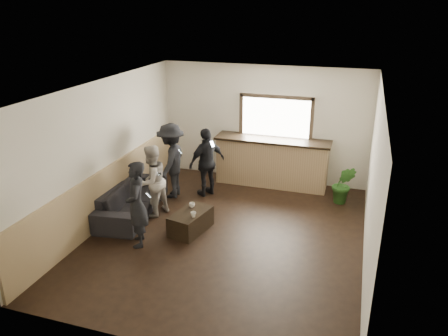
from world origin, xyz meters
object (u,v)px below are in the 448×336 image
(sofa, at_px, (132,199))
(potted_plant, at_px, (343,185))
(coffee_table, at_px, (191,221))
(person_c, at_px, (171,161))
(person_a, at_px, (137,204))
(cup_a, at_px, (192,205))
(cup_b, at_px, (193,215))
(person_b, at_px, (152,181))
(bar_counter, at_px, (272,159))
(person_d, at_px, (207,162))

(sofa, relative_size, potted_plant, 2.51)
(coffee_table, relative_size, person_c, 0.53)
(coffee_table, height_order, person_a, person_a)
(cup_a, height_order, cup_b, cup_b)
(person_a, height_order, person_b, person_a)
(bar_counter, xyz_separation_m, sofa, (-2.45, -2.40, -0.32))
(sofa, bearing_deg, cup_b, -116.04)
(person_d, bearing_deg, coffee_table, 45.11)
(cup_a, distance_m, person_b, 1.02)
(person_b, distance_m, person_d, 1.49)
(coffee_table, distance_m, person_a, 1.19)
(cup_a, relative_size, person_b, 0.08)
(bar_counter, relative_size, cup_a, 23.58)
(person_b, bearing_deg, potted_plant, 135.03)
(person_a, bearing_deg, coffee_table, 109.43)
(cup_b, height_order, potted_plant, potted_plant)
(potted_plant, height_order, person_a, person_a)
(cup_b, bearing_deg, person_d, 102.05)
(coffee_table, xyz_separation_m, person_b, (-1.00, 0.41, 0.55))
(sofa, bearing_deg, cup_a, -103.79)
(potted_plant, height_order, person_d, person_d)
(coffee_table, height_order, person_b, person_b)
(coffee_table, relative_size, person_a, 0.57)
(bar_counter, bearing_deg, person_a, -116.26)
(cup_a, bearing_deg, potted_plant, 35.56)
(sofa, distance_m, person_a, 1.39)
(coffee_table, distance_m, person_c, 1.83)
(sofa, bearing_deg, person_a, -153.70)
(cup_b, relative_size, person_b, 0.07)
(sofa, relative_size, person_c, 1.30)
(sofa, xyz_separation_m, coffee_table, (1.45, -0.35, -0.12))
(coffee_table, bearing_deg, sofa, 166.41)
(cup_a, bearing_deg, sofa, 173.88)
(person_b, bearing_deg, person_c, -160.37)
(potted_plant, bearing_deg, person_c, -168.15)
(person_d, bearing_deg, person_a, 25.66)
(cup_a, height_order, person_c, person_c)
(coffee_table, height_order, cup_a, cup_a)
(cup_a, relative_size, cup_b, 1.09)
(cup_a, distance_m, person_a, 1.20)
(coffee_table, relative_size, cup_a, 7.91)
(potted_plant, bearing_deg, person_b, -154.63)
(sofa, xyz_separation_m, person_c, (0.45, 1.04, 0.53))
(bar_counter, relative_size, person_c, 1.59)
(sofa, height_order, person_c, person_c)
(person_d, bearing_deg, bar_counter, 165.24)
(cup_a, bearing_deg, bar_counter, 67.64)
(coffee_table, distance_m, person_d, 1.83)
(person_c, xyz_separation_m, person_d, (0.73, 0.32, -0.06))
(cup_b, distance_m, person_d, 1.95)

